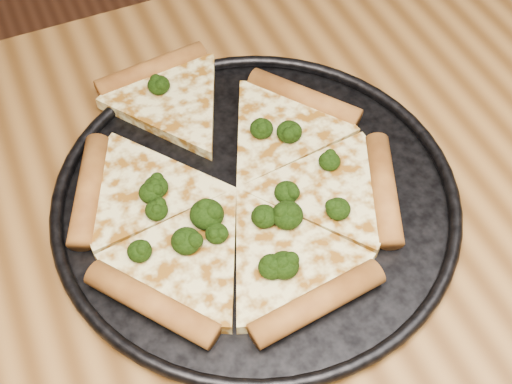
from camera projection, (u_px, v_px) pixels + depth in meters
name	position (u px, v px, depth m)	size (l,w,h in m)	color
pizza_pan	(256.00, 197.00, 0.64)	(0.37, 0.37, 0.02)	black
pizza	(232.00, 183.00, 0.64)	(0.32, 0.35, 0.02)	#E9DE8E
broccoli_florets	(236.00, 200.00, 0.61)	(0.21, 0.27, 0.02)	black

